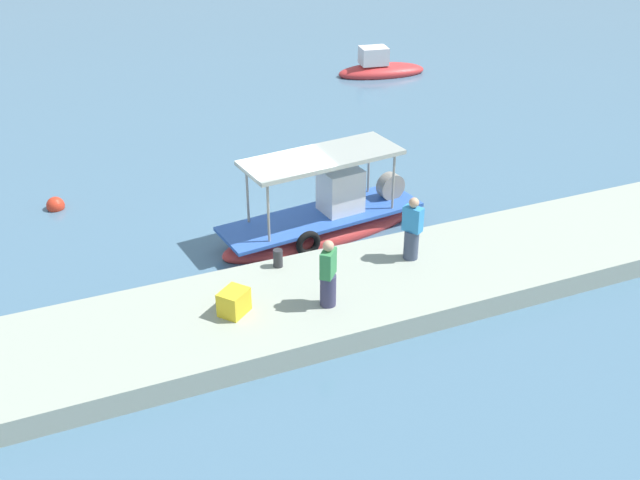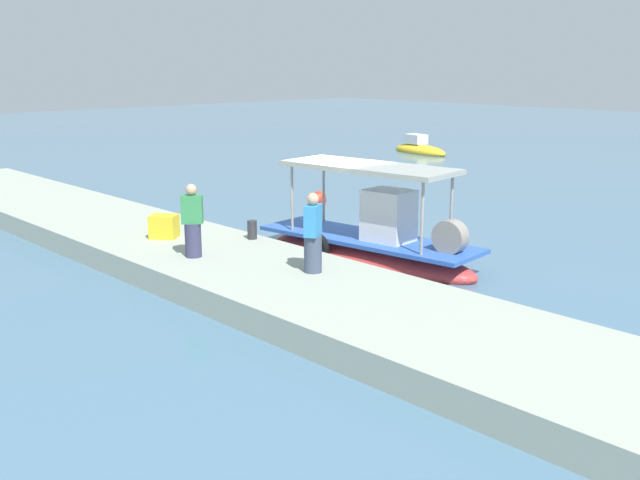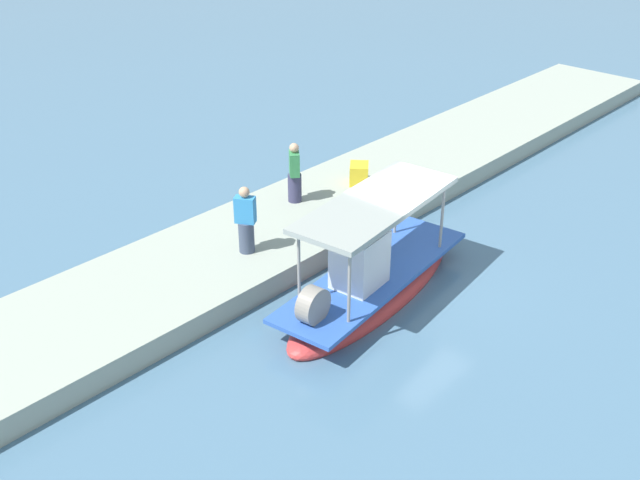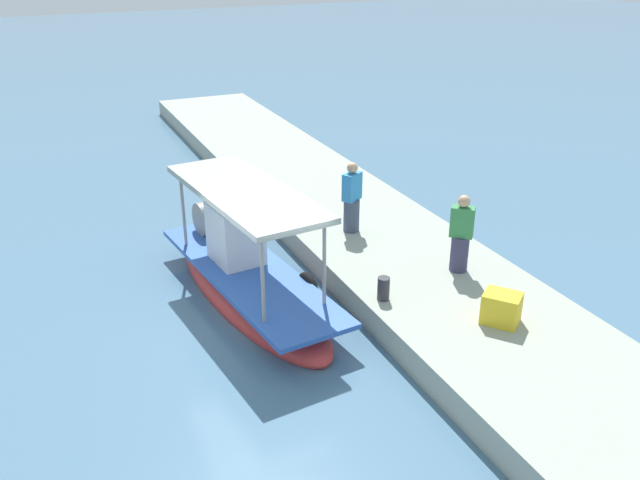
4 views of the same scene
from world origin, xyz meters
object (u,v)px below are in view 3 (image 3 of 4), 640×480
(fisherman_near_bollard, at_px, (246,223))
(cargo_crate, at_px, (359,174))
(mooring_bollard, at_px, (364,210))
(fisherman_by_crate, at_px, (295,175))
(main_fishing_boat, at_px, (371,282))

(fisherman_near_bollard, bearing_deg, cargo_crate, -172.85)
(mooring_bollard, bearing_deg, cargo_crate, -136.49)
(fisherman_by_crate, relative_size, cargo_crate, 2.57)
(fisherman_by_crate, xyz_separation_m, mooring_bollard, (-0.47, 2.06, -0.53))
(fisherman_near_bollard, distance_m, mooring_bollard, 3.44)
(fisherman_near_bollard, height_order, cargo_crate, fisherman_near_bollard)
(fisherman_by_crate, bearing_deg, mooring_bollard, 102.85)
(mooring_bollard, bearing_deg, fisherman_by_crate, -77.15)
(fisherman_near_bollard, distance_m, fisherman_by_crate, 3.02)
(fisherman_by_crate, distance_m, mooring_bollard, 2.18)
(fisherman_near_bollard, distance_m, cargo_crate, 4.96)
(main_fishing_boat, height_order, cargo_crate, main_fishing_boat)
(fisherman_near_bollard, bearing_deg, main_fishing_boat, 110.37)
(main_fishing_boat, distance_m, fisherman_by_crate, 4.54)
(main_fishing_boat, height_order, fisherman_near_bollard, main_fishing_boat)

